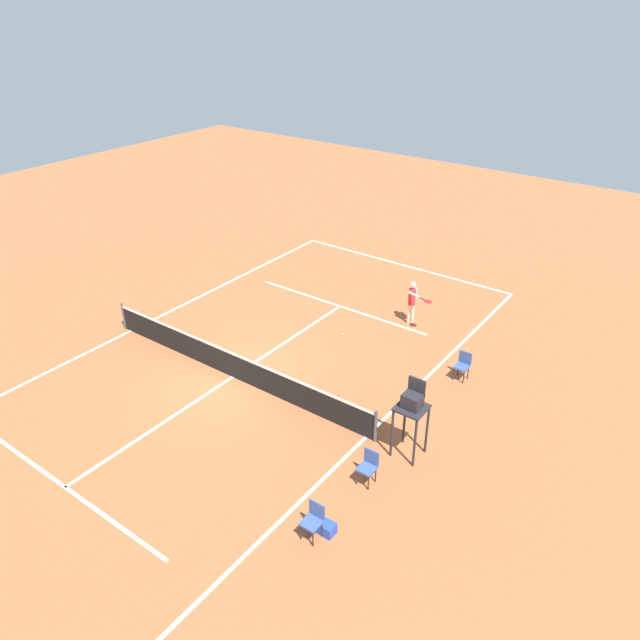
{
  "coord_description": "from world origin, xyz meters",
  "views": [
    {
      "loc": [
        -12.31,
        11.93,
        11.44
      ],
      "look_at": [
        -0.89,
        -3.72,
        0.8
      ],
      "focal_mm": 34.22,
      "sensor_mm": 36.0,
      "label": 1
    }
  ],
  "objects_px": {
    "player_serving": "(413,299)",
    "tennis_ball": "(343,335)",
    "umpire_chair": "(412,407)",
    "courtside_chair_near": "(368,466)",
    "courtside_chair_mid": "(463,364)",
    "equipment_bag": "(321,525)",
    "courtside_chair_far": "(313,519)"
  },
  "relations": [
    {
      "from": "player_serving",
      "to": "tennis_ball",
      "type": "relative_size",
      "value": 25.34
    },
    {
      "from": "umpire_chair",
      "to": "courtside_chair_near",
      "type": "relative_size",
      "value": 2.54
    },
    {
      "from": "courtside_chair_mid",
      "to": "tennis_ball",
      "type": "bearing_deg",
      "value": -0.13
    },
    {
      "from": "tennis_ball",
      "to": "courtside_chair_mid",
      "type": "height_order",
      "value": "courtside_chair_mid"
    },
    {
      "from": "equipment_bag",
      "to": "player_serving",
      "type": "bearing_deg",
      "value": -72.79
    },
    {
      "from": "player_serving",
      "to": "courtside_chair_near",
      "type": "xyz_separation_m",
      "value": [
        -3.23,
        8.26,
        -0.49
      ]
    },
    {
      "from": "courtside_chair_near",
      "to": "courtside_chair_far",
      "type": "xyz_separation_m",
      "value": [
        0.07,
        2.29,
        0.0
      ]
    },
    {
      "from": "player_serving",
      "to": "tennis_ball",
      "type": "xyz_separation_m",
      "value": [
        1.59,
        2.34,
        -0.99
      ]
    },
    {
      "from": "umpire_chair",
      "to": "courtside_chair_mid",
      "type": "height_order",
      "value": "umpire_chair"
    },
    {
      "from": "player_serving",
      "to": "tennis_ball",
      "type": "distance_m",
      "value": 3.0
    },
    {
      "from": "courtside_chair_mid",
      "to": "player_serving",
      "type": "bearing_deg",
      "value": -36.47
    },
    {
      "from": "tennis_ball",
      "to": "courtside_chair_near",
      "type": "bearing_deg",
      "value": 129.14
    },
    {
      "from": "courtside_chair_near",
      "to": "courtside_chair_mid",
      "type": "distance_m",
      "value": 5.91
    },
    {
      "from": "player_serving",
      "to": "equipment_bag",
      "type": "xyz_separation_m",
      "value": [
        -3.19,
        10.3,
        -0.88
      ]
    },
    {
      "from": "tennis_ball",
      "to": "courtside_chair_mid",
      "type": "xyz_separation_m",
      "value": [
        -4.77,
        0.01,
        0.5
      ]
    },
    {
      "from": "umpire_chair",
      "to": "courtside_chair_far",
      "type": "bearing_deg",
      "value": 84.18
    },
    {
      "from": "player_serving",
      "to": "courtside_chair_near",
      "type": "distance_m",
      "value": 8.88
    },
    {
      "from": "umpire_chair",
      "to": "equipment_bag",
      "type": "height_order",
      "value": "umpire_chair"
    },
    {
      "from": "tennis_ball",
      "to": "courtside_chair_mid",
      "type": "relative_size",
      "value": 0.07
    },
    {
      "from": "player_serving",
      "to": "courtside_chair_near",
      "type": "relative_size",
      "value": 1.81
    },
    {
      "from": "courtside_chair_mid",
      "to": "umpire_chair",
      "type": "bearing_deg",
      "value": 95.03
    },
    {
      "from": "player_serving",
      "to": "courtside_chair_far",
      "type": "bearing_deg",
      "value": 33.34
    },
    {
      "from": "tennis_ball",
      "to": "umpire_chair",
      "type": "relative_size",
      "value": 0.03
    },
    {
      "from": "courtside_chair_near",
      "to": "courtside_chair_mid",
      "type": "xyz_separation_m",
      "value": [
        0.05,
        -5.91,
        0.0
      ]
    },
    {
      "from": "courtside_chair_near",
      "to": "tennis_ball",
      "type": "bearing_deg",
      "value": -50.86
    },
    {
      "from": "umpire_chair",
      "to": "courtside_chair_far",
      "type": "distance_m",
      "value": 4.05
    },
    {
      "from": "courtside_chair_near",
      "to": "equipment_bag",
      "type": "distance_m",
      "value": 2.08
    },
    {
      "from": "umpire_chair",
      "to": "equipment_bag",
      "type": "relative_size",
      "value": 3.17
    },
    {
      "from": "courtside_chair_mid",
      "to": "equipment_bag",
      "type": "height_order",
      "value": "courtside_chair_mid"
    },
    {
      "from": "umpire_chair",
      "to": "courtside_chair_near",
      "type": "xyz_separation_m",
      "value": [
        0.33,
        1.59,
        -1.07
      ]
    },
    {
      "from": "tennis_ball",
      "to": "umpire_chair",
      "type": "bearing_deg",
      "value": 139.91
    },
    {
      "from": "courtside_chair_near",
      "to": "courtside_chair_far",
      "type": "height_order",
      "value": "same"
    }
  ]
}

